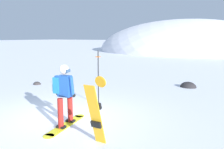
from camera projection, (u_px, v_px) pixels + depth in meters
The scene contains 7 objects.
ground_plane at pixel (63, 118), 6.93m from camera, with size 300.00×300.00×0.00m, color white.
ridge_peak_main at pixel (185, 51), 40.00m from camera, with size 30.43×27.39×10.89m.
snowboarder_main at pixel (64, 94), 6.24m from camera, with size 0.64×1.82×1.71m.
spare_snowboard at pixel (96, 112), 5.08m from camera, with size 0.28×0.50×1.60m.
piste_marker_near at pixel (98, 74), 8.09m from camera, with size 0.20×0.20×2.02m.
rock_dark at pixel (37, 84), 11.87m from camera, with size 0.43×0.36×0.30m.
rock_mid at pixel (188, 87), 11.22m from camera, with size 0.78×0.66×0.54m.
Camera 1 is at (4.64, -4.94, 2.46)m, focal length 36.47 mm.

